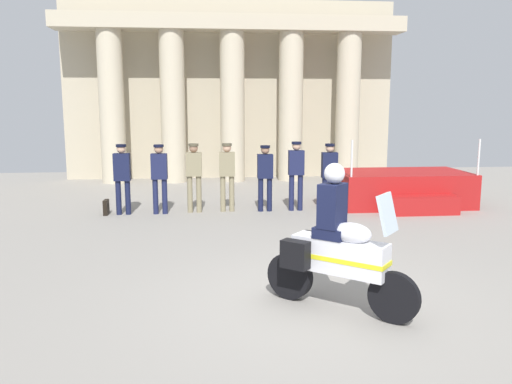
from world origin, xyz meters
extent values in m
plane|color=gray|center=(0.00, 0.00, 0.00)|extent=(28.75, 28.75, 0.00)
cube|color=#B6AB91|center=(-0.41, 12.39, 3.12)|extent=(11.67, 0.30, 6.25)
cylinder|color=beige|center=(-4.43, 11.37, 2.52)|extent=(0.83, 0.83, 5.04)
cylinder|color=beige|center=(-2.42, 11.37, 2.52)|extent=(0.83, 0.83, 5.04)
cylinder|color=beige|center=(-0.41, 11.37, 2.52)|extent=(0.83, 0.83, 5.04)
cylinder|color=beige|center=(1.60, 11.37, 2.52)|extent=(0.83, 0.83, 5.04)
cylinder|color=beige|center=(3.61, 11.37, 2.52)|extent=(0.83, 0.83, 5.04)
cube|color=#BEB297|center=(-0.41, 11.37, 5.29)|extent=(11.67, 1.03, 0.50)
cube|color=#A51919|center=(3.76, 6.53, 0.44)|extent=(3.38, 1.94, 0.89)
cube|color=#A51919|center=(3.76, 5.31, 0.22)|extent=(1.86, 0.50, 0.44)
cylinder|color=silver|center=(2.15, 5.64, 1.34)|extent=(0.05, 0.05, 0.90)
cylinder|color=silver|center=(5.36, 5.64, 1.34)|extent=(0.05, 0.05, 0.90)
cylinder|color=#141938|center=(-3.47, 5.99, 0.41)|extent=(0.13, 0.13, 0.83)
cylinder|color=#141938|center=(-3.25, 5.99, 0.41)|extent=(0.13, 0.13, 0.83)
cube|color=#141938|center=(-3.36, 5.99, 1.15)|extent=(0.39, 0.23, 0.65)
sphere|color=tan|center=(-3.36, 5.99, 1.58)|extent=(0.21, 0.21, 0.21)
cylinder|color=black|center=(-3.36, 5.99, 1.66)|extent=(0.24, 0.24, 0.06)
cylinder|color=#191E42|center=(-2.59, 5.98, 0.43)|extent=(0.13, 0.13, 0.85)
cylinder|color=#191E42|center=(-2.37, 5.98, 0.43)|extent=(0.13, 0.13, 0.85)
cube|color=#191E42|center=(-2.48, 5.98, 1.16)|extent=(0.39, 0.23, 0.61)
sphere|color=tan|center=(-2.48, 5.98, 1.57)|extent=(0.21, 0.21, 0.21)
cylinder|color=black|center=(-2.48, 5.98, 1.65)|extent=(0.24, 0.24, 0.06)
cylinder|color=#847A5B|center=(-1.76, 6.08, 0.45)|extent=(0.13, 0.13, 0.90)
cylinder|color=#847A5B|center=(-1.54, 6.08, 0.45)|extent=(0.13, 0.13, 0.90)
cube|color=#847A5B|center=(-1.65, 6.08, 1.19)|extent=(0.39, 0.23, 0.57)
sphere|color=#997056|center=(-1.65, 6.08, 1.58)|extent=(0.21, 0.21, 0.21)
cylinder|color=#4F4937|center=(-1.65, 6.08, 1.66)|extent=(0.24, 0.24, 0.06)
cylinder|color=#847A5B|center=(-0.96, 6.12, 0.44)|extent=(0.13, 0.13, 0.89)
cylinder|color=#847A5B|center=(-0.74, 6.12, 0.44)|extent=(0.13, 0.13, 0.89)
cube|color=#847A5B|center=(-0.85, 6.12, 1.18)|extent=(0.39, 0.23, 0.59)
sphere|color=tan|center=(-0.85, 6.12, 1.58)|extent=(0.21, 0.21, 0.21)
cylinder|color=#4F4937|center=(-0.85, 6.12, 1.66)|extent=(0.24, 0.24, 0.06)
cylinder|color=#141938|center=(-0.02, 6.05, 0.41)|extent=(0.13, 0.13, 0.83)
cylinder|color=#141938|center=(0.20, 6.05, 0.41)|extent=(0.13, 0.13, 0.83)
cube|color=#141938|center=(0.09, 6.05, 1.12)|extent=(0.39, 0.23, 0.59)
sphere|color=#997056|center=(0.09, 6.05, 1.53)|extent=(0.21, 0.21, 0.21)
cylinder|color=black|center=(0.09, 6.05, 1.61)|extent=(0.24, 0.24, 0.06)
cylinder|color=#191E42|center=(0.75, 6.07, 0.45)|extent=(0.13, 0.13, 0.90)
cylinder|color=#191E42|center=(0.97, 6.07, 0.45)|extent=(0.13, 0.13, 0.90)
cube|color=#191E42|center=(0.86, 6.07, 1.20)|extent=(0.39, 0.23, 0.61)
sphere|color=tan|center=(0.86, 6.07, 1.61)|extent=(0.21, 0.21, 0.21)
cylinder|color=black|center=(0.86, 6.07, 1.69)|extent=(0.24, 0.24, 0.06)
cylinder|color=#141938|center=(1.58, 6.00, 0.41)|extent=(0.13, 0.13, 0.83)
cylinder|color=#141938|center=(1.80, 6.00, 0.41)|extent=(0.13, 0.13, 0.83)
cube|color=#141938|center=(1.69, 6.00, 1.14)|extent=(0.39, 0.23, 0.63)
sphere|color=tan|center=(1.69, 6.00, 1.56)|extent=(0.21, 0.21, 0.21)
cylinder|color=black|center=(1.69, 6.00, 1.64)|extent=(0.24, 0.24, 0.06)
cylinder|color=black|center=(0.84, -0.79, 0.32)|extent=(0.56, 0.49, 0.64)
cylinder|color=black|center=(-0.27, 0.14, 0.32)|extent=(0.58, 0.52, 0.64)
cube|color=silver|center=(0.29, -0.32, 0.72)|extent=(1.16, 1.04, 0.44)
ellipsoid|color=silver|center=(0.40, -0.42, 1.04)|extent=(0.60, 0.58, 0.26)
cube|color=yellow|center=(0.29, -0.32, 0.70)|extent=(1.18, 1.06, 0.06)
cube|color=silver|center=(0.75, -0.71, 1.34)|extent=(0.38, 0.41, 0.47)
cube|color=black|center=(0.07, 0.20, 0.72)|extent=(0.39, 0.37, 0.36)
cube|color=black|center=(-0.26, -0.20, 0.72)|extent=(0.39, 0.37, 0.36)
cube|color=#141938|center=(0.20, -0.25, 1.01)|extent=(0.52, 0.52, 0.14)
cube|color=#141938|center=(0.20, -0.25, 1.36)|extent=(0.43, 0.44, 0.56)
sphere|color=silver|center=(0.21, -0.26, 1.77)|extent=(0.26, 0.26, 0.26)
cube|color=black|center=(-3.77, 6.01, 0.18)|extent=(0.10, 0.32, 0.36)
camera|label=1|loc=(-1.41, -6.55, 2.61)|focal=36.47mm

